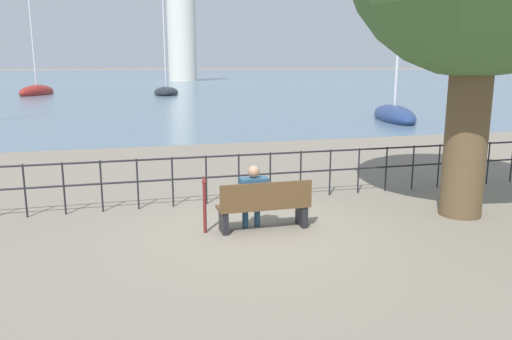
{
  "coord_description": "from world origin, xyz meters",
  "views": [
    {
      "loc": [
        -2.41,
        -8.25,
        2.89
      ],
      "look_at": [
        0.0,
        0.5,
        0.98
      ],
      "focal_mm": 35.0,
      "sensor_mm": 36.0,
      "label": 1
    }
  ],
  "objects_px": {
    "sailboat_3": "(37,91)",
    "harbor_lighthouse": "(181,14)",
    "seated_person_left": "(253,194)",
    "sailboat_1": "(394,114)",
    "park_bench": "(264,207)",
    "closed_umbrella": "(205,201)",
    "sailboat_0": "(166,92)"
  },
  "relations": [
    {
      "from": "seated_person_left",
      "to": "sailboat_0",
      "type": "relative_size",
      "value": 0.11
    },
    {
      "from": "seated_person_left",
      "to": "closed_umbrella",
      "type": "relative_size",
      "value": 1.13
    },
    {
      "from": "sailboat_3",
      "to": "park_bench",
      "type": "bearing_deg",
      "value": -52.86
    },
    {
      "from": "seated_person_left",
      "to": "sailboat_0",
      "type": "xyz_separation_m",
      "value": [
        2.55,
        43.37,
        -0.37
      ]
    },
    {
      "from": "harbor_lighthouse",
      "to": "sailboat_0",
      "type": "bearing_deg",
      "value": -99.42
    },
    {
      "from": "seated_person_left",
      "to": "park_bench",
      "type": "bearing_deg",
      "value": -22.2
    },
    {
      "from": "closed_umbrella",
      "to": "sailboat_1",
      "type": "distance_m",
      "value": 20.37
    },
    {
      "from": "closed_umbrella",
      "to": "sailboat_3",
      "type": "distance_m",
      "value": 46.59
    },
    {
      "from": "park_bench",
      "to": "harbor_lighthouse",
      "type": "bearing_deg",
      "value": 83.7
    },
    {
      "from": "park_bench",
      "to": "sailboat_3",
      "type": "relative_size",
      "value": 0.13
    },
    {
      "from": "closed_umbrella",
      "to": "sailboat_1",
      "type": "bearing_deg",
      "value": 50.37
    },
    {
      "from": "park_bench",
      "to": "seated_person_left",
      "type": "height_order",
      "value": "seated_person_left"
    },
    {
      "from": "park_bench",
      "to": "harbor_lighthouse",
      "type": "xyz_separation_m",
      "value": [
        9.65,
        87.32,
        11.76
      ]
    },
    {
      "from": "park_bench",
      "to": "sailboat_3",
      "type": "height_order",
      "value": "sailboat_3"
    },
    {
      "from": "closed_umbrella",
      "to": "sailboat_1",
      "type": "relative_size",
      "value": 0.1
    },
    {
      "from": "sailboat_0",
      "to": "harbor_lighthouse",
      "type": "relative_size",
      "value": 0.4
    },
    {
      "from": "seated_person_left",
      "to": "harbor_lighthouse",
      "type": "distance_m",
      "value": 88.55
    },
    {
      "from": "sailboat_1",
      "to": "sailboat_0",
      "type": "bearing_deg",
      "value": 125.4
    },
    {
      "from": "sailboat_3",
      "to": "harbor_lighthouse",
      "type": "relative_size",
      "value": 0.47
    },
    {
      "from": "park_bench",
      "to": "harbor_lighthouse",
      "type": "height_order",
      "value": "harbor_lighthouse"
    },
    {
      "from": "sailboat_1",
      "to": "park_bench",
      "type": "bearing_deg",
      "value": -110.77
    },
    {
      "from": "sailboat_1",
      "to": "seated_person_left",
      "type": "bearing_deg",
      "value": -111.32
    },
    {
      "from": "sailboat_0",
      "to": "harbor_lighthouse",
      "type": "distance_m",
      "value": 46.04
    },
    {
      "from": "park_bench",
      "to": "closed_umbrella",
      "type": "height_order",
      "value": "closed_umbrella"
    },
    {
      "from": "park_bench",
      "to": "sailboat_0",
      "type": "bearing_deg",
      "value": 86.89
    },
    {
      "from": "closed_umbrella",
      "to": "sailboat_3",
      "type": "relative_size",
      "value": 0.08
    },
    {
      "from": "harbor_lighthouse",
      "to": "park_bench",
      "type": "bearing_deg",
      "value": -96.3
    },
    {
      "from": "seated_person_left",
      "to": "sailboat_3",
      "type": "distance_m",
      "value": 46.81
    },
    {
      "from": "park_bench",
      "to": "sailboat_0",
      "type": "xyz_separation_m",
      "value": [
        2.36,
        43.45,
        -0.15
      ]
    },
    {
      "from": "sailboat_1",
      "to": "closed_umbrella",
      "type": "bearing_deg",
      "value": -113.33
    },
    {
      "from": "seated_person_left",
      "to": "closed_umbrella",
      "type": "bearing_deg",
      "value": 177.02
    },
    {
      "from": "closed_umbrella",
      "to": "sailboat_0",
      "type": "xyz_separation_m",
      "value": [
        3.41,
        43.33,
        -0.3
      ]
    }
  ]
}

